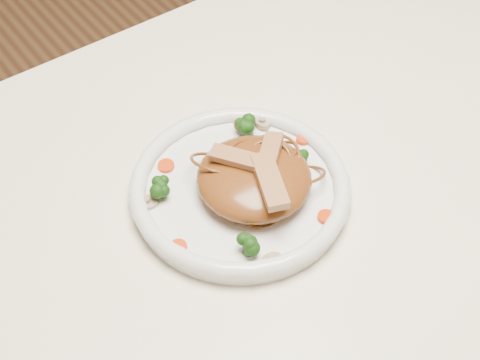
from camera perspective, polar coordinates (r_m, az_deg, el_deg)
table at (r=0.93m, az=4.76°, el=-4.99°), size 1.20×0.80×0.75m
plate at (r=0.84m, az=-0.00°, el=-1.00°), size 0.29×0.29×0.02m
noodle_mound at (r=0.81m, az=1.13°, el=0.17°), size 0.15×0.15×0.04m
chicken_a at (r=0.80m, az=2.35°, el=2.07°), size 0.06×0.06×0.01m
chicken_b at (r=0.80m, az=-0.24°, el=1.77°), size 0.05×0.06×0.01m
chicken_c at (r=0.77m, az=2.39°, el=-0.07°), size 0.05×0.08×0.01m
broccoli_0 at (r=0.88m, az=0.65°, el=4.45°), size 0.03×0.03×0.03m
broccoli_1 at (r=0.82m, az=-6.35°, el=-0.52°), size 0.03×0.03×0.03m
broccoli_2 at (r=0.76m, az=0.68°, el=-5.14°), size 0.03×0.03×0.03m
broccoli_3 at (r=0.85m, az=4.83°, el=1.90°), size 0.03×0.03×0.03m
carrot_0 at (r=0.90m, az=0.09°, el=4.46°), size 0.02×0.02×0.00m
carrot_1 at (r=0.78m, az=-4.93°, el=-5.32°), size 0.03×0.03×0.00m
carrot_2 at (r=0.88m, az=5.02°, el=3.23°), size 0.02×0.02×0.00m
carrot_3 at (r=0.85m, az=-5.89°, el=1.12°), size 0.02×0.02×0.00m
carrot_4 at (r=0.81m, az=6.87°, el=-2.93°), size 0.02×0.02×0.00m
mushroom_0 at (r=0.76m, az=2.52°, el=-6.37°), size 0.03×0.03×0.01m
mushroom_1 at (r=0.90m, az=1.76°, el=4.56°), size 0.03×0.03×0.01m
mushroom_2 at (r=0.82m, az=-7.44°, el=-1.79°), size 0.04×0.04×0.01m
mushroom_3 at (r=0.90m, az=0.59°, el=4.42°), size 0.03×0.03×0.01m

